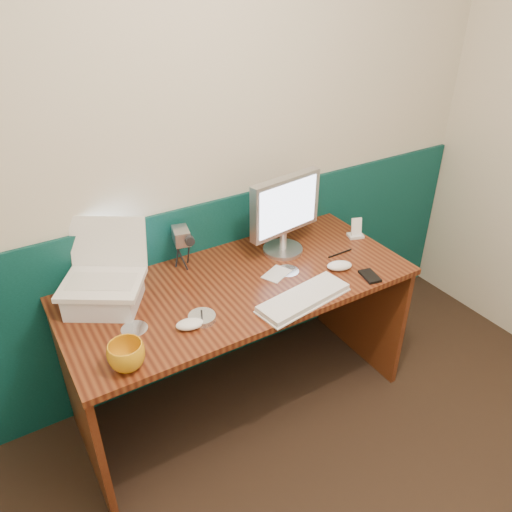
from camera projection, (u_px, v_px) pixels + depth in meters
back_wall at (189, 155)px, 2.26m from camera, size 3.50×0.04×2.50m
wainscot at (200, 291)px, 2.64m from camera, size 3.48×0.02×1.00m
desk at (240, 345)px, 2.47m from camera, size 1.60×0.70×0.75m
laptop_riser at (104, 296)px, 2.10m from camera, size 0.37×0.36×0.10m
laptop at (97, 258)px, 2.00m from camera, size 0.41×0.39×0.27m
monitor at (284, 215)px, 2.41m from camera, size 0.41×0.17×0.40m
keyboard at (304, 299)px, 2.15m from camera, size 0.44×0.20×0.02m
mouse_right at (339, 266)px, 2.36m from camera, size 0.14×0.11×0.04m
mouse_left at (190, 324)px, 1.99m from camera, size 0.13×0.09×0.04m
mug at (127, 356)px, 1.78m from camera, size 0.15×0.15×0.11m
camcorder at (182, 247)px, 2.33m from camera, size 0.13×0.16×0.22m
cd_spindle at (202, 318)px, 2.03m from camera, size 0.11×0.11×0.02m
cd_loose_a at (134, 329)px, 1.99m from camera, size 0.11×0.11×0.00m
cd_loose_b at (287, 271)px, 2.36m from camera, size 0.11×0.11×0.00m
pen at (340, 253)px, 2.49m from camera, size 0.15×0.01×0.01m
papers at (276, 274)px, 2.33m from camera, size 0.16×0.14×0.00m
dock at (355, 236)px, 2.64m from camera, size 0.09×0.08×0.01m
music_player at (356, 227)px, 2.61m from camera, size 0.06×0.04×0.09m
pda at (370, 276)px, 2.31m from camera, size 0.09×0.12×0.01m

